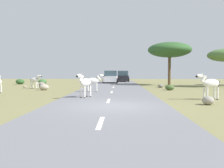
{
  "coord_description": "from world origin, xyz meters",
  "views": [
    {
      "loc": [
        0.36,
        -11.95,
        1.68
      ],
      "look_at": [
        -0.22,
        8.12,
        0.68
      ],
      "focal_mm": 40.58,
      "sensor_mm": 36.0,
      "label": 1
    }
  ],
  "objects": [
    {
      "name": "road",
      "position": [
        -0.24,
        0.0,
        0.03
      ],
      "size": [
        6.0,
        64.0,
        0.05
      ],
      "primitive_type": "cube",
      "color": "slate",
      "rests_on": "ground_plane"
    },
    {
      "name": "bush_1",
      "position": [
        -9.66,
        20.64,
        0.34
      ],
      "size": [
        1.12,
        1.01,
        0.67
      ],
      "primitive_type": "ellipsoid",
      "color": "#386633",
      "rests_on": "ground_plane"
    },
    {
      "name": "zebra_3",
      "position": [
        -1.69,
        8.12,
        0.92
      ],
      "size": [
        1.55,
        0.49,
        1.46
      ],
      "rotation": [
        0.0,
        0.0,
        4.8
      ],
      "color": "silver",
      "rests_on": "road"
    },
    {
      "name": "zebra_0",
      "position": [
        -1.79,
        3.76,
        0.97
      ],
      "size": [
        0.9,
        1.54,
        1.54
      ],
      "rotation": [
        0.0,
        0.0,
        2.73
      ],
      "color": "silver",
      "rests_on": "road"
    },
    {
      "name": "car_0",
      "position": [
        0.92,
        29.37,
        0.85
      ],
      "size": [
        2.06,
        4.36,
        1.74
      ],
      "rotation": [
        0.0,
        0.0,
        0.01
      ],
      "color": "black",
      "rests_on": "road"
    },
    {
      "name": "rock_0",
      "position": [
        4.67,
        14.41,
        0.18
      ],
      "size": [
        0.59,
        0.6,
        0.37
      ],
      "primitive_type": "ellipsoid",
      "color": "gray",
      "rests_on": "ground_plane"
    },
    {
      "name": "bush_2",
      "position": [
        -12.69,
        20.87,
        0.34
      ],
      "size": [
        1.13,
        1.02,
        0.68
      ],
      "primitive_type": "ellipsoid",
      "color": "#2D5628",
      "rests_on": "ground_plane"
    },
    {
      "name": "bush_0",
      "position": [
        4.88,
        10.82,
        0.24
      ],
      "size": [
        0.81,
        0.73,
        0.49
      ],
      "primitive_type": "ellipsoid",
      "color": "#425B2D",
      "rests_on": "ground_plane"
    },
    {
      "name": "car_1",
      "position": [
        -0.86,
        24.19,
        0.85
      ],
      "size": [
        2.13,
        4.39,
        1.74
      ],
      "rotation": [
        0.0,
        0.0,
        -0.03
      ],
      "color": "silver",
      "rests_on": "road"
    },
    {
      "name": "rock_1",
      "position": [
        -8.47,
        16.44,
        0.25
      ],
      "size": [
        0.82,
        0.83,
        0.5
      ],
      "primitive_type": "ellipsoid",
      "color": "gray",
      "rests_on": "ground_plane"
    },
    {
      "name": "rock_3",
      "position": [
        -9.65,
        14.47,
        0.1
      ],
      "size": [
        0.4,
        0.31,
        0.2
      ],
      "primitive_type": "ellipsoid",
      "color": "#A89E8C",
      "rests_on": "ground_plane"
    },
    {
      "name": "tree_3",
      "position": [
        6.41,
        18.81,
        4.26
      ],
      "size": [
        5.2,
        5.2,
        5.19
      ],
      "color": "brown",
      "rests_on": "ground_plane"
    },
    {
      "name": "zebra_4",
      "position": [
        5.71,
        3.15,
        0.95
      ],
      "size": [
        1.64,
        0.8,
        1.6
      ],
      "rotation": [
        0.0,
        0.0,
        1.89
      ],
      "color": "silver",
      "rests_on": "ground_plane"
    },
    {
      "name": "ground_plane",
      "position": [
        0.0,
        0.0,
        0.0
      ],
      "size": [
        90.0,
        90.0,
        0.0
      ],
      "primitive_type": "plane",
      "color": "olive"
    },
    {
      "name": "zebra_2",
      "position": [
        -7.84,
        12.4,
        0.83
      ],
      "size": [
        1.38,
        0.82,
        1.39
      ],
      "rotation": [
        0.0,
        0.0,
        4.29
      ],
      "color": "silver",
      "rests_on": "ground_plane"
    },
    {
      "name": "rock_4",
      "position": [
        4.83,
        0.85,
        0.22
      ],
      "size": [
        0.6,
        0.61,
        0.44
      ],
      "primitive_type": "ellipsoid",
      "color": "gray",
      "rests_on": "ground_plane"
    },
    {
      "name": "rock_2",
      "position": [
        -6.42,
        10.53,
        0.27
      ],
      "size": [
        0.88,
        0.66,
        0.53
      ],
      "primitive_type": "ellipsoid",
      "color": "#A89E8C",
      "rests_on": "ground_plane"
    },
    {
      "name": "lane_markings",
      "position": [
        -0.24,
        -1.0,
        0.05
      ],
      "size": [
        0.16,
        56.0,
        0.01
      ],
      "color": "silver",
      "rests_on": "road"
    }
  ]
}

